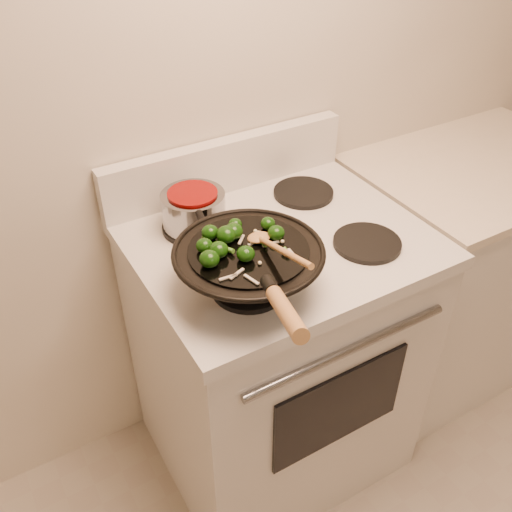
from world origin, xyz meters
TOP-DOWN VIEW (x-y plane):
  - stove at (-0.06, 1.17)m, footprint 0.78×0.67m
  - counter_unit at (0.78, 1.20)m, footprint 0.84×0.62m
  - wok at (-0.24, 1.02)m, footprint 0.35×0.57m
  - stirfry at (-0.27, 1.05)m, footprint 0.22×0.23m
  - wooden_spoon at (-0.21, 0.97)m, footprint 0.06×0.25m
  - saucepan at (-0.24, 1.32)m, footprint 0.17×0.27m

SIDE VIEW (x-z plane):
  - counter_unit at x=0.78m, z-range 0.00..0.91m
  - stove at x=-0.06m, z-range -0.07..1.01m
  - saucepan at x=-0.24m, z-range 0.93..1.04m
  - wok at x=-0.24m, z-range 0.88..1.11m
  - stirfry at x=-0.27m, z-range 1.04..1.08m
  - wooden_spoon at x=-0.21m, z-range 1.03..1.12m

